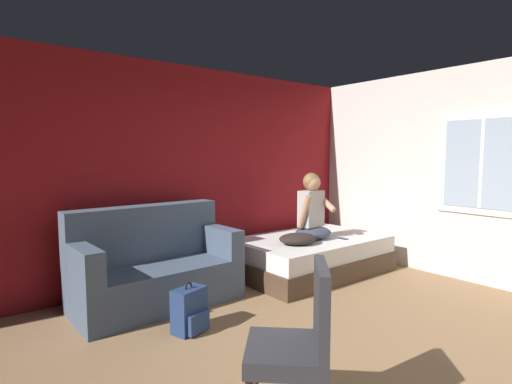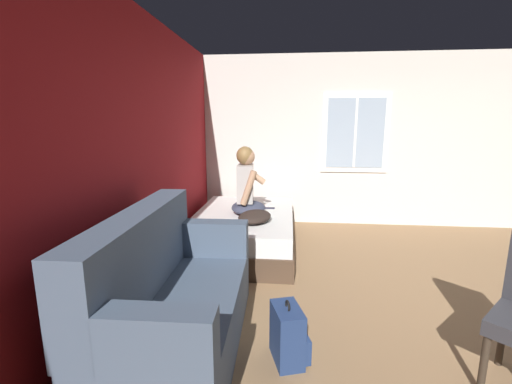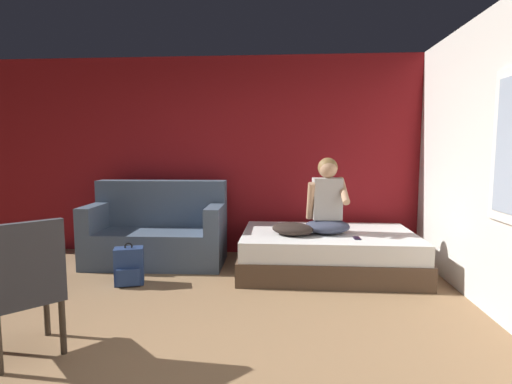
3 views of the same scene
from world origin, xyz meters
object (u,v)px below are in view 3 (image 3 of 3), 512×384
object	(u,v)px
couch	(158,232)
side_chair	(24,283)
bed	(328,252)
backpack	(129,267)
throw_pillow	(293,229)
cell_phone	(357,238)
person_seated	(327,203)

from	to	relation	value
couch	side_chair	world-z (taller)	couch
bed	backpack	xyz separation A→B (m)	(-2.18, -0.60, -0.04)
throw_pillow	cell_phone	size ratio (longest dim) A/B	3.33
couch	throw_pillow	world-z (taller)	couch
couch	backpack	size ratio (longest dim) A/B	3.76
couch	person_seated	size ratio (longest dim) A/B	1.97
throw_pillow	cell_phone	distance (m)	0.71
bed	cell_phone	xyz separation A→B (m)	(0.28, -0.32, 0.25)
bed	couch	distance (m)	2.15
backpack	throw_pillow	bearing A→B (deg)	13.41
bed	couch	xyz separation A→B (m)	(-2.13, 0.25, 0.16)
bed	couch	world-z (taller)	couch
throw_pillow	cell_phone	world-z (taller)	throw_pillow
side_chair	person_seated	xyz separation A→B (m)	(2.28, 2.08, 0.30)
bed	person_seated	world-z (taller)	person_seated
bed	side_chair	bearing A→B (deg)	-137.43
bed	throw_pillow	xyz separation A→B (m)	(-0.42, -0.18, 0.31)
side_chair	throw_pillow	size ratio (longest dim) A/B	2.04
couch	cell_phone	world-z (taller)	couch
backpack	couch	bearing A→B (deg)	86.80
bed	side_chair	world-z (taller)	side_chair
backpack	person_seated	bearing A→B (deg)	14.59
side_chair	cell_phone	size ratio (longest dim) A/B	6.81
person_seated	couch	bearing A→B (deg)	172.26
side_chair	backpack	distance (m)	1.56
side_chair	backpack	size ratio (longest dim) A/B	2.14
throw_pillow	cell_phone	xyz separation A→B (m)	(0.70, -0.14, -0.07)
bed	backpack	bearing A→B (deg)	-164.55
person_seated	throw_pillow	world-z (taller)	person_seated
couch	person_seated	xyz separation A→B (m)	(2.11, -0.29, 0.44)
side_chair	cell_phone	world-z (taller)	side_chair
person_seated	throw_pillow	xyz separation A→B (m)	(-0.40, -0.14, -0.29)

